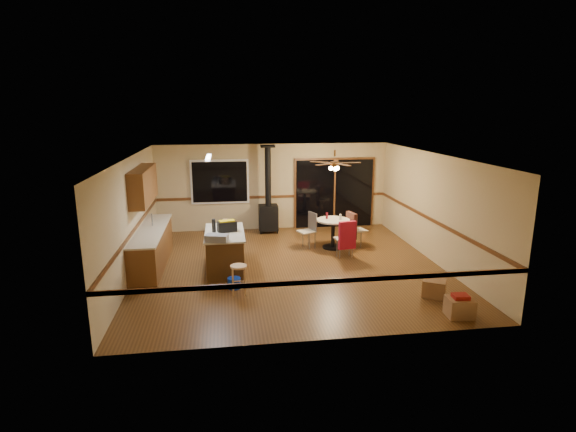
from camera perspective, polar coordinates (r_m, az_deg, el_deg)
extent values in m
plane|color=#573618|center=(10.65, 0.23, -6.40)|extent=(7.00, 7.00, 0.00)
plane|color=silver|center=(10.07, 0.24, 7.65)|extent=(7.00, 7.00, 0.00)
plane|color=tan|center=(13.69, -1.89, 3.72)|extent=(7.00, 0.00, 7.00)
plane|color=tan|center=(6.97, 4.43, -6.05)|extent=(7.00, 0.00, 7.00)
plane|color=tan|center=(10.38, -19.24, -0.22)|extent=(0.00, 7.00, 7.00)
plane|color=tan|center=(11.32, 18.05, 0.97)|extent=(0.00, 7.00, 7.00)
cube|color=black|center=(13.53, -8.64, 4.31)|extent=(1.72, 0.10, 1.32)
cube|color=black|center=(14.01, 5.89, 2.84)|extent=(2.52, 0.10, 2.10)
cube|color=brown|center=(11.03, -16.88, -3.95)|extent=(0.60, 3.00, 0.86)
cube|color=beige|center=(10.91, -17.04, -1.69)|extent=(0.64, 3.04, 0.04)
cube|color=brown|center=(10.91, -17.91, 3.74)|extent=(0.35, 2.00, 0.80)
cube|color=#4C2E13|center=(10.42, -7.99, -4.51)|extent=(0.80, 1.60, 0.86)
cube|color=beige|center=(10.29, -8.07, -2.13)|extent=(0.88, 1.68, 0.04)
cube|color=black|center=(13.40, -2.50, -0.19)|extent=(0.55, 0.50, 0.75)
cylinder|color=black|center=(13.16, -2.56, 5.14)|extent=(0.18, 0.18, 1.77)
cylinder|color=brown|center=(11.61, 5.94, 6.62)|extent=(0.24, 0.24, 0.10)
cylinder|color=brown|center=(11.58, 5.97, 7.95)|extent=(0.05, 0.05, 0.16)
sphere|color=#FFD88C|center=(11.62, 5.92, 6.03)|extent=(0.16, 0.16, 0.16)
cube|color=white|center=(10.27, -10.07, 7.34)|extent=(0.10, 1.20, 0.04)
cube|color=slate|center=(9.57, -9.03, -2.77)|extent=(0.52, 0.38, 0.15)
cube|color=black|center=(10.28, -7.75, -1.34)|extent=(0.46, 0.31, 0.23)
cube|color=gold|center=(10.25, -7.77, -0.63)|extent=(0.38, 0.25, 0.03)
cube|color=olive|center=(10.54, -7.81, -1.07)|extent=(0.28, 0.34, 0.19)
cylinder|color=black|center=(10.27, -9.40, -1.21)|extent=(0.10, 0.10, 0.30)
cylinder|color=#D84C8C|center=(10.48, -7.84, -1.07)|extent=(0.08, 0.08, 0.23)
cylinder|color=white|center=(10.80, -9.37, -0.83)|extent=(0.08, 0.08, 0.17)
cylinder|color=tan|center=(9.09, -6.25, -8.05)|extent=(0.40, 0.40, 0.60)
cylinder|color=#0D32C0|center=(9.45, -6.86, -8.45)|extent=(0.31, 0.31, 0.23)
cylinder|color=black|center=(12.08, 5.68, -3.94)|extent=(0.55, 0.55, 0.04)
cylinder|color=black|center=(11.97, 5.72, -2.25)|extent=(0.10, 0.10, 0.70)
cylinder|color=beige|center=(11.88, 5.76, -0.53)|extent=(0.88, 0.88, 0.04)
cylinder|color=#590C14|center=(11.91, 4.96, 0.04)|extent=(0.07, 0.07, 0.17)
cylinder|color=beige|center=(11.85, 6.68, -0.12)|extent=(0.07, 0.07, 0.15)
cube|color=tan|center=(11.91, 2.34, -1.98)|extent=(0.52, 0.52, 0.03)
cube|color=slate|center=(11.94, 3.13, -0.70)|extent=(0.17, 0.38, 0.50)
cube|color=tan|center=(11.33, 7.06, -2.89)|extent=(0.46, 0.46, 0.03)
cube|color=slate|center=(11.10, 7.51, -1.91)|extent=(0.40, 0.10, 0.50)
cube|color=#A61324|center=(11.11, 7.54, -2.43)|extent=(0.45, 0.17, 0.70)
cube|color=tan|center=(12.18, 8.88, -1.77)|extent=(0.49, 0.49, 0.03)
cube|color=slate|center=(12.03, 8.14, -0.72)|extent=(0.13, 0.39, 0.50)
cube|color=#3A1D16|center=(12.04, 8.05, -1.19)|extent=(0.21, 0.45, 0.70)
cube|color=olive|center=(13.46, -7.46, -1.41)|extent=(0.58, 0.53, 0.37)
cube|color=olive|center=(8.73, 20.96, -10.78)|extent=(0.49, 0.42, 0.34)
cube|color=olive|center=(9.42, 18.06, -8.70)|extent=(0.56, 0.54, 0.35)
cube|color=maroon|center=(8.65, 21.08, -9.51)|extent=(0.29, 0.25, 0.07)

